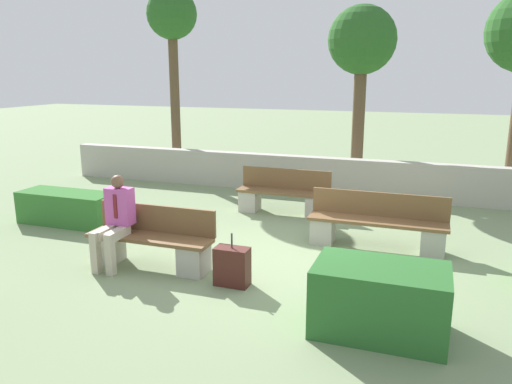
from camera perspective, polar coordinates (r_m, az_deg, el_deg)
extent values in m
plane|color=gray|center=(7.61, 2.22, -7.73)|extent=(60.00, 60.00, 0.00)
cube|color=#ADA89E|center=(11.59, 8.73, 1.77)|extent=(13.73, 0.30, 0.86)
cube|color=brown|center=(7.34, -12.14, -5.16)|extent=(1.88, 0.44, 0.05)
cube|color=brown|center=(7.47, -11.26, -2.97)|extent=(1.88, 0.04, 0.40)
cube|color=#ADA89E|center=(7.80, -16.54, -6.13)|extent=(0.36, 0.40, 0.42)
cube|color=#ADA89E|center=(7.08, -7.10, -7.66)|extent=(0.36, 0.40, 0.42)
cube|color=brown|center=(8.17, 13.64, -3.31)|extent=(2.18, 0.44, 0.05)
cube|color=brown|center=(8.34, 13.91, -1.37)|extent=(2.18, 0.04, 0.40)
cube|color=#ADA89E|center=(8.36, 7.66, -4.35)|extent=(0.36, 0.40, 0.42)
cube|color=#ADA89E|center=(8.20, 19.56, -5.37)|extent=(0.36, 0.40, 0.42)
cube|color=brown|center=(9.90, 3.05, 0.00)|extent=(1.84, 0.44, 0.05)
cube|color=brown|center=(10.08, 3.46, 1.55)|extent=(1.84, 0.04, 0.40)
cube|color=#ADA89E|center=(10.17, -0.71, -0.98)|extent=(0.36, 0.40, 0.42)
cube|color=#ADA89E|center=(9.79, 6.91, -1.65)|extent=(0.36, 0.40, 0.42)
cube|color=#B2A893|center=(7.46, -16.80, -4.41)|extent=(0.14, 0.46, 0.13)
cube|color=#B2A893|center=(7.34, -15.53, -4.60)|extent=(0.14, 0.46, 0.13)
cube|color=#B2A893|center=(7.37, -17.85, -6.63)|extent=(0.11, 0.11, 0.60)
cube|color=#B2A893|center=(7.23, -16.33, -6.91)|extent=(0.11, 0.11, 0.60)
cube|color=#B74C9E|center=(7.49, -15.28, -1.55)|extent=(0.38, 0.22, 0.54)
sphere|color=brown|center=(7.39, -15.54, 1.15)|extent=(0.19, 0.19, 0.19)
cube|color=maroon|center=(7.40, -15.80, -1.62)|extent=(0.06, 0.01, 0.35)
cube|color=#33702D|center=(9.94, -20.73, -1.70)|extent=(1.83, 0.68, 0.60)
cube|color=#286028|center=(5.64, 13.96, -11.86)|extent=(1.41, 0.86, 0.76)
cube|color=#471E19|center=(6.66, -2.75, -8.50)|extent=(0.46, 0.24, 0.52)
cylinder|color=#333338|center=(6.54, -2.79, -5.58)|extent=(0.02, 0.02, 0.20)
cylinder|color=brown|center=(13.58, -9.23, 9.85)|extent=(0.25, 0.25, 3.86)
sphere|color=#285B23|center=(13.63, -9.61, 19.46)|extent=(1.28, 1.28, 1.28)
cylinder|color=brown|center=(12.48, 11.60, 7.60)|extent=(0.29, 0.29, 3.06)
sphere|color=#285B23|center=(12.44, 12.05, 16.65)|extent=(1.60, 1.60, 1.60)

